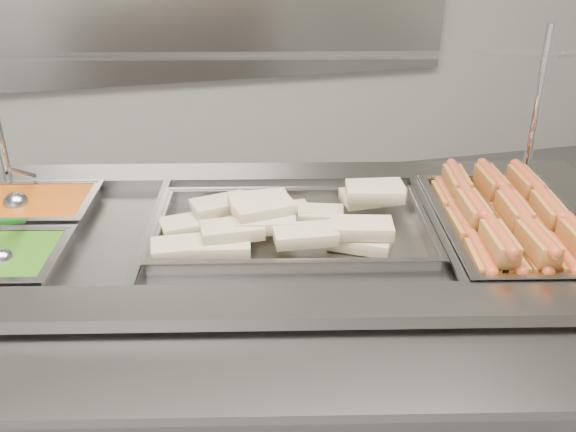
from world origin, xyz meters
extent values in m
cube|color=slate|center=(0.06, 0.33, 0.39)|extent=(1.73, 1.00, 0.78)
cube|color=gray|center=(-0.01, 0.02, 0.80)|extent=(1.68, 0.47, 0.03)
cube|color=gray|center=(0.13, 0.64, 0.80)|extent=(1.68, 0.47, 0.03)
cube|color=black|center=(0.06, 0.33, 0.69)|extent=(1.53, 0.81, 0.02)
cube|color=gray|center=(0.44, 0.25, 0.81)|extent=(0.13, 0.51, 0.01)
cube|color=gray|center=(-0.20, 0.39, 0.81)|extent=(0.13, 0.51, 0.01)
cube|color=gray|center=(-0.04, -0.12, 0.76)|extent=(1.63, 0.56, 0.02)
cylinder|color=silver|center=(0.81, 0.47, 1.01)|extent=(0.02, 0.02, 0.40)
cube|color=silver|center=(0.10, 0.51, 1.15)|extent=(1.51, 0.57, 0.08)
cube|color=#BF410A|center=(-0.48, 0.58, 0.77)|extent=(0.29, 0.25, 0.08)
cube|color=#935F1E|center=(0.47, 0.08, 0.79)|extent=(0.08, 0.14, 0.05)
cylinder|color=#D24D25|center=(0.47, 0.08, 0.81)|extent=(0.06, 0.15, 0.03)
cube|color=#935F1E|center=(0.50, 0.24, 0.79)|extent=(0.07, 0.14, 0.05)
cylinder|color=#D24D25|center=(0.50, 0.24, 0.81)|extent=(0.06, 0.15, 0.03)
cube|color=#935F1E|center=(0.53, 0.39, 0.79)|extent=(0.08, 0.14, 0.05)
cylinder|color=#D24D25|center=(0.53, 0.39, 0.81)|extent=(0.06, 0.15, 0.03)
cube|color=#935F1E|center=(0.52, 0.07, 0.79)|extent=(0.07, 0.14, 0.05)
cylinder|color=#D24D25|center=(0.52, 0.07, 0.81)|extent=(0.06, 0.15, 0.03)
cube|color=#935F1E|center=(0.55, 0.22, 0.79)|extent=(0.07, 0.14, 0.05)
cylinder|color=#D24D25|center=(0.55, 0.22, 0.81)|extent=(0.06, 0.15, 0.03)
cube|color=#935F1E|center=(0.59, 0.38, 0.79)|extent=(0.07, 0.14, 0.05)
cylinder|color=#D24D25|center=(0.59, 0.38, 0.81)|extent=(0.06, 0.15, 0.03)
cube|color=#935F1E|center=(0.58, 0.06, 0.79)|extent=(0.08, 0.14, 0.05)
cylinder|color=#D24D25|center=(0.58, 0.06, 0.81)|extent=(0.06, 0.15, 0.03)
cube|color=#935F1E|center=(0.61, 0.21, 0.79)|extent=(0.07, 0.14, 0.05)
cylinder|color=#D24D25|center=(0.61, 0.21, 0.81)|extent=(0.06, 0.15, 0.03)
cube|color=#935F1E|center=(0.64, 0.37, 0.79)|extent=(0.07, 0.14, 0.05)
cylinder|color=#D24D25|center=(0.64, 0.37, 0.81)|extent=(0.05, 0.15, 0.03)
cube|color=#935F1E|center=(0.63, 0.05, 0.79)|extent=(0.08, 0.14, 0.05)
cylinder|color=#D24D25|center=(0.63, 0.05, 0.81)|extent=(0.06, 0.15, 0.03)
cube|color=#935F1E|center=(0.66, 0.20, 0.79)|extent=(0.08, 0.14, 0.05)
cylinder|color=#D24D25|center=(0.66, 0.20, 0.81)|extent=(0.06, 0.15, 0.03)
cube|color=#935F1E|center=(0.70, 0.35, 0.79)|extent=(0.07, 0.14, 0.05)
cylinder|color=#D24D25|center=(0.70, 0.35, 0.81)|extent=(0.06, 0.15, 0.03)
cube|color=#935F1E|center=(0.72, 0.19, 0.79)|extent=(0.08, 0.14, 0.05)
cylinder|color=#D24D25|center=(0.72, 0.19, 0.81)|extent=(0.06, 0.15, 0.03)
cube|color=#935F1E|center=(0.50, 0.07, 0.84)|extent=(0.07, 0.14, 0.05)
cylinder|color=#D24D25|center=(0.50, 0.07, 0.86)|extent=(0.06, 0.15, 0.03)
cube|color=#935F1E|center=(0.52, 0.23, 0.84)|extent=(0.07, 0.14, 0.05)
cylinder|color=#D24D25|center=(0.52, 0.23, 0.86)|extent=(0.06, 0.15, 0.03)
cube|color=#935F1E|center=(0.56, 0.39, 0.84)|extent=(0.08, 0.14, 0.05)
cylinder|color=#D24D25|center=(0.56, 0.39, 0.86)|extent=(0.06, 0.15, 0.03)
cube|color=#935F1E|center=(0.57, 0.05, 0.84)|extent=(0.07, 0.14, 0.05)
cylinder|color=#D24D25|center=(0.57, 0.05, 0.86)|extent=(0.05, 0.15, 0.03)
cube|color=#935F1E|center=(0.61, 0.20, 0.84)|extent=(0.07, 0.14, 0.05)
cylinder|color=#D24D25|center=(0.61, 0.20, 0.86)|extent=(0.06, 0.15, 0.03)
cube|color=#935F1E|center=(0.64, 0.37, 0.84)|extent=(0.07, 0.14, 0.05)
cylinder|color=#D24D25|center=(0.64, 0.37, 0.86)|extent=(0.05, 0.15, 0.03)
cube|color=#935F1E|center=(0.69, 0.19, 0.84)|extent=(0.08, 0.14, 0.05)
cylinder|color=#D24D25|center=(0.69, 0.19, 0.86)|extent=(0.06, 0.15, 0.03)
cube|color=#935F1E|center=(0.72, 0.34, 0.84)|extent=(0.07, 0.14, 0.05)
cylinder|color=#D24D25|center=(0.72, 0.34, 0.86)|extent=(0.06, 0.15, 0.03)
cube|color=tan|center=(-0.06, 0.26, 0.80)|extent=(0.15, 0.10, 0.03)
cube|color=tan|center=(0.11, 0.39, 0.80)|extent=(0.14, 0.08, 0.03)
cube|color=tan|center=(-0.03, 0.42, 0.80)|extent=(0.15, 0.14, 0.03)
cube|color=tan|center=(0.04, 0.38, 0.80)|extent=(0.15, 0.10, 0.03)
cube|color=tan|center=(0.18, 0.37, 0.80)|extent=(0.15, 0.11, 0.03)
cube|color=tan|center=(-0.14, 0.27, 0.80)|extent=(0.14, 0.08, 0.03)
cube|color=tan|center=(-0.12, 0.38, 0.80)|extent=(0.14, 0.10, 0.03)
cube|color=tan|center=(0.24, 0.22, 0.80)|extent=(0.16, 0.13, 0.03)
cube|color=tan|center=(0.04, 0.29, 0.83)|extent=(0.15, 0.10, 0.03)
cube|color=tan|center=(-0.03, 0.28, 0.83)|extent=(0.14, 0.08, 0.03)
cube|color=tan|center=(0.32, 0.38, 0.83)|extent=(0.14, 0.08, 0.03)
cube|color=tan|center=(-0.04, 0.41, 0.83)|extent=(0.15, 0.10, 0.03)
cube|color=tan|center=(0.25, 0.22, 0.83)|extent=(0.15, 0.11, 0.03)
cube|color=tan|center=(0.12, 0.22, 0.83)|extent=(0.14, 0.09, 0.03)
cube|color=tan|center=(0.33, 0.36, 0.85)|extent=(0.15, 0.10, 0.03)
cube|color=tan|center=(0.32, 0.34, 0.86)|extent=(0.15, 0.11, 0.03)
cube|color=tan|center=(0.04, 0.35, 0.86)|extent=(0.14, 0.08, 0.03)
cube|color=tan|center=(0.05, 0.32, 0.86)|extent=(0.14, 0.10, 0.03)
sphere|color=#AEADB2|center=(-0.52, 0.57, 0.81)|extent=(0.06, 0.06, 0.06)
cylinder|color=#AEADB2|center=(-0.50, 0.64, 0.86)|extent=(0.04, 0.15, 0.09)
sphere|color=#AEADB2|center=(-0.51, 0.30, 0.81)|extent=(0.05, 0.05, 0.05)
cylinder|color=#136B20|center=(-0.50, 0.37, 0.86)|extent=(0.04, 0.14, 0.08)
camera|label=1|loc=(-0.20, -0.96, 1.49)|focal=40.00mm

